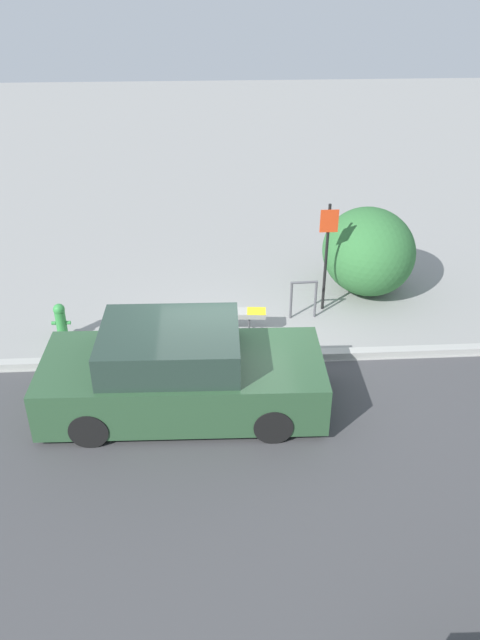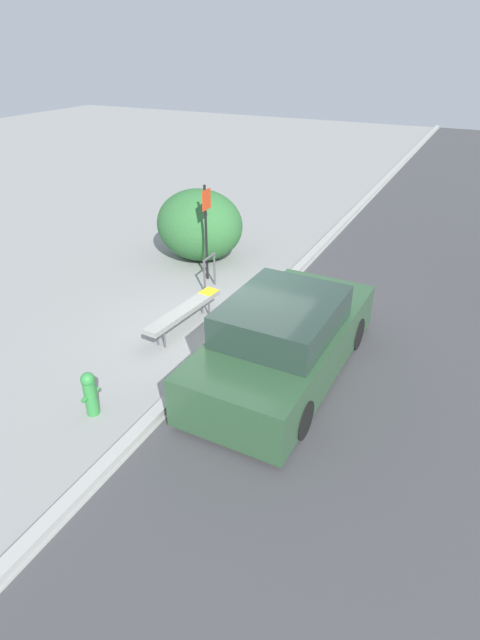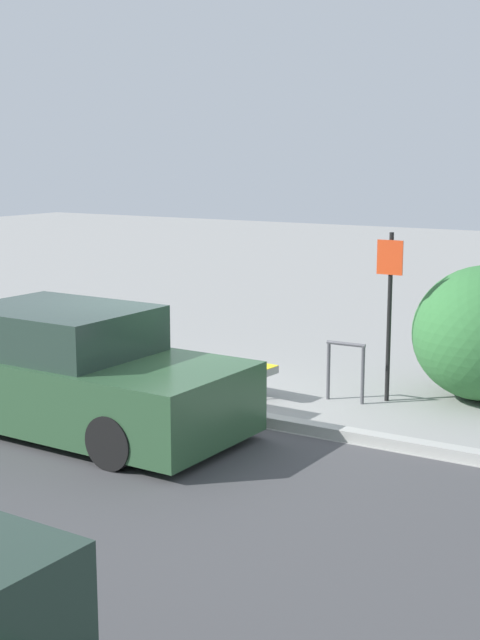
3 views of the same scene
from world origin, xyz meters
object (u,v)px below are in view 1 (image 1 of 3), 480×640
object	(u,v)px
sign_post	(327,248)
fire_hydrant	(61,321)
bench	(212,313)
parked_car_near	(180,374)
bike_rack	(304,296)

from	to	relation	value
sign_post	fire_hydrant	bearing A→B (deg)	-170.37
fire_hydrant	sign_post	bearing A→B (deg)	9.63
bench	parked_car_near	world-z (taller)	parked_car_near
bike_rack	fire_hydrant	xyz separation A→B (m)	(-4.74, -0.56, -0.09)
sign_post	parked_car_near	bearing A→B (deg)	-132.41
bike_rack	fire_hydrant	distance (m)	4.78
bench	parked_car_near	xyz separation A→B (m)	(-0.54, -2.35, 0.25)
sign_post	parked_car_near	xyz separation A→B (m)	(-2.88, -3.15, -0.71)
sign_post	parked_car_near	world-z (taller)	sign_post
bike_rack	parked_car_near	xyz separation A→B (m)	(-2.40, -2.83, 0.17)
bike_rack	sign_post	bearing A→B (deg)	34.42
sign_post	fire_hydrant	size ratio (longest dim) A/B	3.01
fire_hydrant	parked_car_near	xyz separation A→B (m)	(2.34, -2.26, 0.26)
parked_car_near	fire_hydrant	bearing A→B (deg)	137.42
bike_rack	sign_post	distance (m)	1.05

